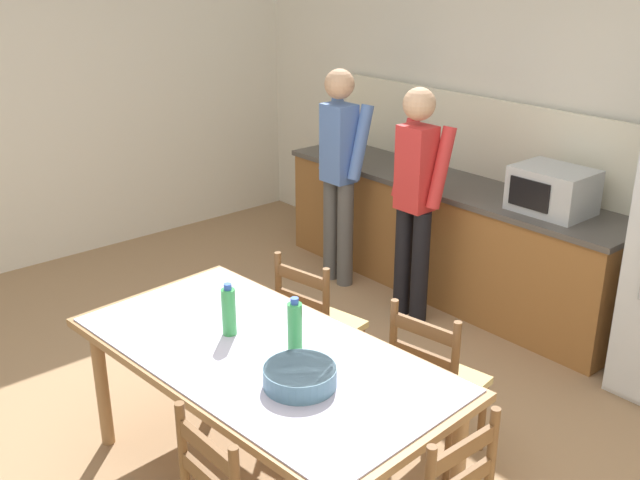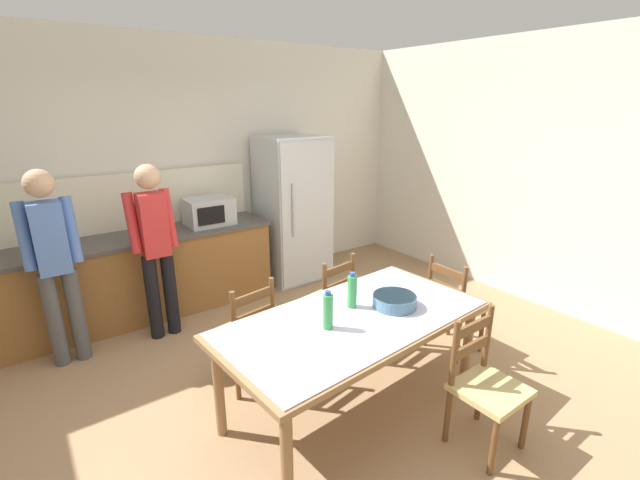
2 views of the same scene
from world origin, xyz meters
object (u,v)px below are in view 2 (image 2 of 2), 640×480
chair_side_far_left (245,334)px  chair_side_far_right (328,303)px  refrigerator (293,210)px  bottle_off_centre (352,291)px  chair_side_near_right (485,385)px  person_at_sink (54,259)px  dining_table (354,326)px  person_at_counter (155,243)px  microwave (209,211)px  bottle_near_centre (328,311)px  serving_bowl (394,300)px  chair_head_end (453,306)px

chair_side_far_left → chair_side_far_right: bearing=174.6°
refrigerator → bottle_off_centre: (-0.95, -2.29, -0.01)m
chair_side_far_left → chair_side_near_right: size_ratio=1.00×
refrigerator → person_at_sink: refrigerator is taller
chair_side_near_right → dining_table: bearing=122.7°
dining_table → chair_side_near_right: (0.49, -0.75, -0.25)m
person_at_counter → refrigerator: bearing=-74.8°
microwave → bottle_off_centre: size_ratio=1.85×
microwave → bottle_near_centre: (-0.18, -2.46, -0.15)m
person_at_counter → serving_bowl: bearing=-150.0°
chair_head_end → chair_side_far_right: size_ratio=1.00×
bottle_near_centre → person_at_sink: (-1.37, 1.96, 0.07)m
refrigerator → chair_side_near_right: 3.26m
chair_side_far_left → bottle_off_centre: bearing=123.2°
serving_bowl → person_at_sink: size_ratio=0.19×
dining_table → serving_bowl: size_ratio=6.26×
bottle_near_centre → chair_side_far_left: bearing=107.6°
dining_table → person_at_counter: person_at_counter is taller
chair_head_end → chair_side_far_left: size_ratio=1.00×
chair_side_near_right → person_at_sink: bearing=127.5°
refrigerator → bottle_off_centre: 2.48m
microwave → dining_table: size_ratio=0.25×
chair_side_far_right → person_at_sink: 2.35m
chair_head_end → chair_side_near_right: bearing=138.4°
microwave → chair_side_far_right: microwave is taller
bottle_off_centre → person_at_counter: (-0.89, 1.79, 0.05)m
chair_side_far_right → chair_side_near_right: size_ratio=1.00×
refrigerator → chair_head_end: refrigerator is taller
bottle_near_centre → bottle_off_centre: 0.36m
refrigerator → dining_table: size_ratio=0.91×
bottle_off_centre → chair_side_far_left: (-0.57, 0.62, -0.45)m
serving_bowl → chair_side_far_left: size_ratio=0.35×
person_at_counter → microwave: bearing=-54.9°
refrigerator → microwave: (-1.10, 0.02, 0.13)m
refrigerator → chair_side_far_left: 2.31m
chair_head_end → chair_side_near_right: 1.14m
chair_side_far_left → chair_head_end: bearing=149.8°
chair_side_near_right → chair_side_far_left: bearing=122.6°
dining_table → bottle_near_centre: bearing=-176.0°
bottle_off_centre → serving_bowl: 0.32m
dining_table → person_at_sink: person_at_sink is taller
chair_side_far_right → person_at_sink: size_ratio=0.53×
dining_table → person_at_sink: size_ratio=1.17×
chair_head_end → chair_side_near_right: same height
chair_side_far_left → person_at_counter: (-0.31, 1.17, 0.50)m
chair_side_near_right → serving_bowl: bearing=101.5°
serving_bowl → chair_side_far_left: chair_side_far_left is taller
chair_head_end → person_at_counter: person_at_counter is taller
bottle_near_centre → person_at_counter: bearing=106.0°
chair_side_far_left → bottle_near_centre: bearing=98.2°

